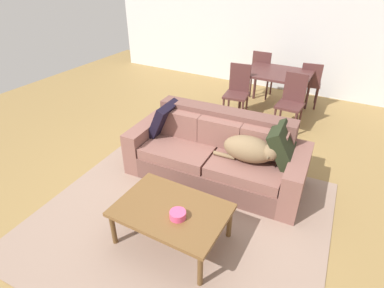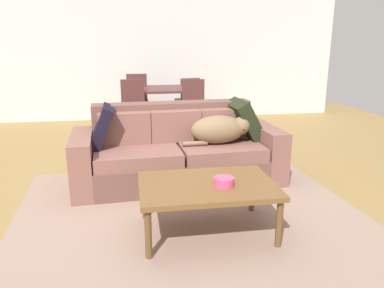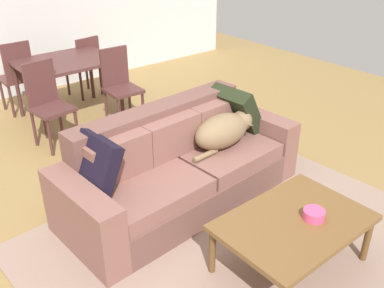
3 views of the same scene
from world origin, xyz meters
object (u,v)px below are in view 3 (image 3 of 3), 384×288
Objects in this scene: coffee_table at (294,225)px; dining_chair_near_right at (120,83)px; throw_pillow_by_right_arm at (236,109)px; dining_chair_near_left at (48,101)px; dog_on_left_cushion at (224,130)px; dining_table at (66,66)px; throw_pillow_by_left_arm at (94,166)px; dining_chair_far_left at (17,74)px; dining_chair_far_right at (85,63)px; couch at (179,168)px; bowl_on_coffee_table at (314,215)px.

coffee_table is 1.15× the size of dining_chair_near_right.
throw_pillow_by_right_arm is 1.75m from dining_chair_near_right.
throw_pillow_by_right_arm is 0.49× the size of dining_chair_near_left.
dog_on_left_cushion is 2.50m from dining_table.
dining_chair_far_left is at bearing 81.62° from throw_pillow_by_left_arm.
dining_chair_far_left is at bearing -9.38° from dining_chair_far_right.
coffee_table is (-0.71, -1.33, -0.26)m from throw_pillow_by_right_arm.
coffee_table is (0.09, -1.23, 0.06)m from couch.
dog_on_left_cushion is 0.66× the size of dining_table.
coffee_table is at bearing -95.11° from dining_chair_near_right.
coffee_table is 6.92× the size of bowl_on_coffee_table.
dining_chair_near_right reaches higher than throw_pillow_by_right_arm.
dining_table is (0.07, 2.39, 0.36)m from couch.
dining_chair_near_left is (0.36, 1.79, -0.12)m from throw_pillow_by_left_arm.
throw_pillow_by_left_arm is 1.83m from dining_chair_near_left.
dog_on_left_cushion is at bearing -150.84° from throw_pillow_by_right_arm.
couch is 0.87m from throw_pillow_by_right_arm.
dining_chair_near_right reaches higher than bowl_on_coffee_table.
throw_pillow_by_left_arm is at bearing 56.02° from dining_chair_far_right.
couch is 2.43× the size of dining_chair_near_right.
coffee_table is 4.17m from dining_chair_far_right.
dining_chair_far_right reaches higher than dog_on_left_cushion.
coffee_table is at bearing 95.39° from dining_chair_far_left.
dining_table is at bearing 37.75° from dining_chair_far_right.
throw_pillow_by_right_arm is 2.10m from dining_chair_near_left.
dining_table is at bearing 84.92° from couch.
couch is 4.96× the size of throw_pillow_by_left_arm.
bowl_on_coffee_table reaches higher than coffee_table.
dining_table is at bearing 92.06° from bowl_on_coffee_table.
dining_chair_far_right is (0.11, 2.99, -0.10)m from dog_on_left_cushion.
throw_pillow_by_left_arm is at bearing -110.29° from dining_table.
coffee_table is (0.89, -1.23, -0.26)m from throw_pillow_by_left_arm.
dog_on_left_cushion is 1.28m from throw_pillow_by_left_arm.
bowl_on_coffee_table is at bearing 76.45° from dining_chair_far_right.
dining_table is 0.72m from dining_chair_far_left.
throw_pillow_by_left_arm is 1.66m from bowl_on_coffee_table.
dog_on_left_cushion is 0.87× the size of dining_chair_far_right.
throw_pillow_by_left_arm is at bearing 80.62° from dining_chair_far_left.
dining_chair_far_right is (0.57, 2.91, 0.17)m from couch.
dining_chair_far_left is at bearing 96.38° from coffee_table.
throw_pillow_by_right_arm is 1.53m from bowl_on_coffee_table.
dining_table reaches higher than coffee_table.
dining_table is (-0.39, 2.47, 0.09)m from dog_on_left_cushion.
coffee_table is 1.24× the size of dining_chair_far_right.
couch is 2.41m from dining_table.
dining_chair_near_right is at bearing 127.30° from dining_chair_far_left.
couch is 3.00× the size of dog_on_left_cushion.
dining_chair_far_right is (0.49, 4.14, 0.11)m from coffee_table.
dining_chair_near_right is 0.98× the size of dining_chair_far_left.
throw_pillow_by_right_arm is 0.50× the size of dining_chair_near_right.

